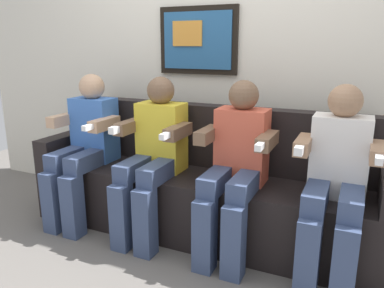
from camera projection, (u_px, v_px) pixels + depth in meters
The scene contains 7 objects.
ground_plane at pixel (183, 252), 2.46m from camera, with size 6.38×6.38×0.00m, color #66605B.
back_wall_assembly at pixel (225, 47), 2.80m from camera, with size 4.91×0.10×2.60m.
couch at pixel (202, 191), 2.67m from camera, with size 2.51×0.58×0.90m.
person_leftmost at pixel (85, 143), 2.80m from camera, with size 0.46×0.56×1.11m.
person_left_center at pixel (153, 152), 2.56m from camera, with size 0.46×0.56×1.11m.
person_right_center at pixel (236, 163), 2.33m from camera, with size 0.46×0.56×1.11m.
person_rightmost at pixel (337, 177), 2.09m from camera, with size 0.46×0.56×1.11m.
Camera 1 is at (0.97, -1.97, 1.32)m, focal length 35.06 mm.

